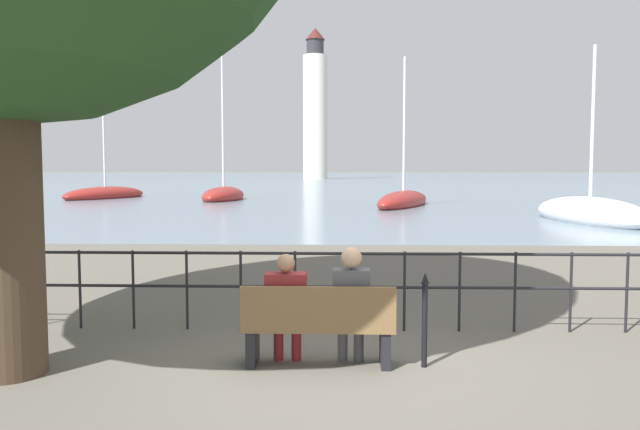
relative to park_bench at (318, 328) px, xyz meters
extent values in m
plane|color=#605B51|center=(0.00, 0.06, -0.43)|extent=(1000.00, 1000.00, 0.00)
cube|color=slate|center=(0.00, 160.65, -0.42)|extent=(600.00, 300.00, 0.01)
cylinder|color=#423323|center=(-3.19, -0.34, 1.40)|extent=(0.74, 0.74, 3.65)
cube|color=brown|center=(0.00, 0.06, 0.00)|extent=(1.64, 0.45, 0.05)
cube|color=brown|center=(0.00, -0.14, 0.25)|extent=(1.64, 0.04, 0.45)
cube|color=black|center=(-0.72, 0.06, -0.23)|extent=(0.10, 0.41, 0.40)
cube|color=black|center=(0.72, 0.06, -0.23)|extent=(0.10, 0.41, 0.40)
cylinder|color=maroon|center=(-0.45, 0.22, -0.20)|extent=(0.11, 0.11, 0.45)
cylinder|color=maroon|center=(-0.25, 0.22, -0.20)|extent=(0.11, 0.11, 0.45)
cube|color=maroon|center=(-0.35, 0.13, 0.07)|extent=(0.38, 0.26, 0.14)
cube|color=maroon|center=(-0.35, 0.04, 0.30)|extent=(0.44, 0.24, 0.56)
sphere|color=#A87A5B|center=(-0.35, 0.04, 0.69)|extent=(0.20, 0.20, 0.20)
cylinder|color=#4C4C51|center=(0.26, 0.22, -0.20)|extent=(0.11, 0.11, 0.45)
cylinder|color=#4C4C51|center=(0.44, 0.22, -0.20)|extent=(0.11, 0.11, 0.45)
cube|color=#4C4C51|center=(0.35, 0.13, 0.07)|extent=(0.34, 0.26, 0.14)
cube|color=#4C4C51|center=(0.35, 0.04, 0.33)|extent=(0.40, 0.24, 0.61)
sphere|color=tan|center=(0.35, 0.04, 0.75)|extent=(0.23, 0.23, 0.23)
cylinder|color=black|center=(-3.95, 1.52, 0.10)|extent=(0.04, 0.04, 1.05)
cylinder|color=black|center=(-3.23, 1.52, 0.10)|extent=(0.04, 0.04, 1.05)
cylinder|color=black|center=(-2.51, 1.52, 0.10)|extent=(0.04, 0.04, 1.05)
cylinder|color=black|center=(-1.79, 1.52, 0.10)|extent=(0.04, 0.04, 1.05)
cylinder|color=black|center=(-1.08, 1.52, 0.10)|extent=(0.04, 0.04, 1.05)
cylinder|color=black|center=(-0.36, 1.52, 0.10)|extent=(0.04, 0.04, 1.05)
cylinder|color=black|center=(0.36, 1.52, 0.10)|extent=(0.04, 0.04, 1.05)
cylinder|color=black|center=(1.08, 1.52, 0.10)|extent=(0.04, 0.04, 1.05)
cylinder|color=black|center=(1.79, 1.52, 0.10)|extent=(0.04, 0.04, 1.05)
cylinder|color=black|center=(2.51, 1.52, 0.10)|extent=(0.04, 0.04, 1.05)
cylinder|color=black|center=(3.23, 1.52, 0.10)|extent=(0.04, 0.04, 1.05)
cylinder|color=black|center=(3.95, 1.52, 0.10)|extent=(0.04, 0.04, 1.05)
cylinder|color=black|center=(0.00, 1.52, 0.59)|extent=(10.77, 0.04, 0.04)
cylinder|color=black|center=(0.00, 1.52, 0.15)|extent=(10.77, 0.04, 0.04)
cylinder|color=black|center=(1.14, 0.03, 0.03)|extent=(0.06, 0.06, 0.90)
cone|color=black|center=(1.14, 0.03, 0.54)|extent=(0.09, 0.09, 0.12)
ellipsoid|color=maroon|center=(-7.51, 34.68, -0.17)|extent=(2.87, 6.49, 1.29)
cylinder|color=silver|center=(-7.51, 34.68, 5.32)|extent=(0.14, 0.14, 10.21)
ellipsoid|color=maroon|center=(3.81, 28.57, -0.18)|extent=(4.64, 8.74, 1.24)
cylinder|color=silver|center=(3.81, 28.57, 4.03)|extent=(0.14, 0.14, 7.67)
ellipsoid|color=white|center=(10.25, 18.66, -0.14)|extent=(3.47, 7.88, 1.42)
cylinder|color=silver|center=(10.25, 18.66, 3.41)|extent=(0.14, 0.14, 6.27)
ellipsoid|color=maroon|center=(-16.32, 36.84, -0.19)|extent=(4.96, 7.86, 1.19)
cylinder|color=silver|center=(-16.32, 36.84, 6.16)|extent=(0.14, 0.14, 11.99)
cylinder|color=silver|center=(-4.60, 116.54, 11.59)|extent=(4.78, 4.78, 24.03)
cylinder|color=#2D2D33|center=(-4.60, 116.54, 25.06)|extent=(3.35, 3.35, 2.93)
cone|color=#4C1E19|center=(-4.60, 116.54, 27.70)|extent=(3.83, 3.83, 2.34)
camera|label=1|loc=(0.23, -6.57, 1.71)|focal=35.00mm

